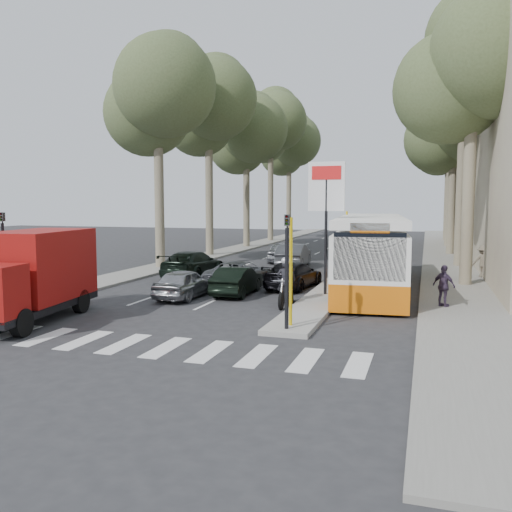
{
  "coord_description": "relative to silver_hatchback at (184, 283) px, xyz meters",
  "views": [
    {
      "loc": [
        7.19,
        -17.06,
        3.95
      ],
      "look_at": [
        0.06,
        5.56,
        1.6
      ],
      "focal_mm": 38.0,
      "sensor_mm": 36.0,
      "label": 1
    }
  ],
  "objects": [
    {
      "name": "ground",
      "position": [
        2.32,
        -3.18,
        -0.61
      ],
      "size": [
        120.0,
        120.0,
        0.0
      ],
      "primitive_type": "plane",
      "color": "#28282B",
      "rests_on": "ground"
    },
    {
      "name": "sidewalk_right",
      "position": [
        10.92,
        21.82,
        -0.55
      ],
      "size": [
        3.2,
        70.0,
        0.12
      ],
      "primitive_type": "cube",
      "color": "gray",
      "rests_on": "ground"
    },
    {
      "name": "median_left",
      "position": [
        -5.68,
        24.82,
        -0.55
      ],
      "size": [
        2.4,
        64.0,
        0.12
      ],
      "primitive_type": "cube",
      "color": "gray",
      "rests_on": "ground"
    },
    {
      "name": "traffic_island",
      "position": [
        5.57,
        7.82,
        -0.53
      ],
      "size": [
        1.5,
        26.0,
        0.16
      ],
      "primitive_type": "cube",
      "color": "gray",
      "rests_on": "ground"
    },
    {
      "name": "billboard",
      "position": [
        5.57,
        1.82,
        3.09
      ],
      "size": [
        1.5,
        12.1,
        5.6
      ],
      "color": "yellow",
      "rests_on": "ground"
    },
    {
      "name": "traffic_light_island",
      "position": [
        5.57,
        -4.68,
        1.87
      ],
      "size": [
        0.16,
        0.41,
        3.6
      ],
      "color": "black",
      "rests_on": "ground"
    },
    {
      "name": "traffic_light_left",
      "position": [
        -5.28,
        -4.18,
        1.87
      ],
      "size": [
        0.16,
        0.41,
        3.6
      ],
      "color": "black",
      "rests_on": "ground"
    },
    {
      "name": "tree_l_a",
      "position": [
        -5.55,
        8.93,
        9.77
      ],
      "size": [
        7.4,
        7.2,
        14.1
      ],
      "color": "#6B604C",
      "rests_on": "ground"
    },
    {
      "name": "tree_l_b",
      "position": [
        -5.65,
        16.93,
        10.46
      ],
      "size": [
        7.4,
        7.2,
        14.88
      ],
      "color": "#6B604C",
      "rests_on": "ground"
    },
    {
      "name": "tree_l_c",
      "position": [
        -5.45,
        24.93,
        9.42
      ],
      "size": [
        7.4,
        7.2,
        13.71
      ],
      "color": "#6B604C",
      "rests_on": "ground"
    },
    {
      "name": "tree_l_d",
      "position": [
        -5.55,
        32.93,
        11.15
      ],
      "size": [
        7.4,
        7.2,
        15.66
      ],
      "color": "#6B604C",
      "rests_on": "ground"
    },
    {
      "name": "tree_l_e",
      "position": [
        -5.65,
        40.93,
        10.11
      ],
      "size": [
        7.4,
        7.2,
        14.49
      ],
      "color": "#6B604C",
      "rests_on": "ground"
    },
    {
      "name": "tree_r_a",
      "position": [
        11.45,
        6.93,
        9.77
      ],
      "size": [
        7.4,
        7.2,
        14.1
      ],
      "color": "#6B604C",
      "rests_on": "ground"
    },
    {
      "name": "tree_r_b",
      "position": [
        11.55,
        14.93,
        10.8
      ],
      "size": [
        7.4,
        7.2,
        15.27
      ],
      "color": "#6B604C",
      "rests_on": "ground"
    },
    {
      "name": "tree_r_c",
      "position": [
        11.35,
        22.93,
        9.08
      ],
      "size": [
        7.4,
        7.2,
        13.32
      ],
      "color": "#6B604C",
      "rests_on": "ground"
    },
    {
      "name": "tree_r_d",
      "position": [
        11.45,
        30.93,
        10.46
      ],
      "size": [
        7.4,
        7.2,
        14.88
      ],
      "color": "#6B604C",
      "rests_on": "ground"
    },
    {
      "name": "tree_r_e",
      "position": [
        11.55,
        38.93,
        9.77
      ],
      "size": [
        7.4,
        7.2,
        14.1
      ],
      "color": "#6B604C",
      "rests_on": "ground"
    },
    {
      "name": "silver_hatchback",
      "position": [
        0.0,
        0.0,
        0.0
      ],
      "size": [
        1.48,
        3.62,
        1.23
      ],
      "primitive_type": "imported",
      "rotation": [
        0.0,
        0.0,
        3.13
      ],
      "color": "#96989D",
      "rests_on": "ground"
    },
    {
      "name": "dark_hatchback",
      "position": [
        1.82,
        1.46,
        -0.0
      ],
      "size": [
        1.38,
        3.73,
        1.22
      ],
      "primitive_type": "imported",
      "rotation": [
        0.0,
        0.0,
        3.17
      ],
      "color": "black",
      "rests_on": "ground"
    },
    {
      "name": "queue_car_a",
      "position": [
        1.19,
        3.49,
        0.01
      ],
      "size": [
        2.35,
        4.59,
        1.24
      ],
      "primitive_type": "imported",
      "rotation": [
        0.0,
        0.0,
        3.08
      ],
      "color": "#54565C",
      "rests_on": "ground"
    },
    {
      "name": "queue_car_b",
      "position": [
        3.69,
        3.94,
        -0.0
      ],
      "size": [
        2.21,
        4.4,
        1.23
      ],
      "primitive_type": "imported",
      "rotation": [
        0.0,
        0.0,
        3.02
      ],
      "color": "black",
      "rests_on": "ground"
    },
    {
      "name": "queue_car_c",
      "position": [
        0.39,
        14.43,
        0.07
      ],
      "size": [
        2.04,
        4.14,
        1.36
      ],
      "primitive_type": "imported",
      "rotation": [
        0.0,
        0.0,
        3.25
      ],
      "color": "#A6A9AE",
      "rests_on": "ground"
    },
    {
      "name": "queue_car_d",
      "position": [
        1.82,
        11.82,
        0.11
      ],
      "size": [
        1.78,
        4.47,
        1.45
      ],
      "primitive_type": "imported",
      "rotation": [
        0.0,
        0.0,
        3.2
      ],
      "color": "#484B4F",
      "rests_on": "ground"
    },
    {
      "name": "queue_car_e",
      "position": [
        -2.22,
        5.82,
        0.09
      ],
      "size": [
        2.04,
        4.87,
        1.41
      ],
      "primitive_type": "imported",
      "rotation": [
        0.0,
        0.0,
        3.13
      ],
      "color": "black",
      "rests_on": "ground"
    },
    {
      "name": "red_truck",
      "position": [
        -2.98,
        -5.48,
        0.97
      ],
      "size": [
        2.83,
        5.85,
        3.0
      ],
      "rotation": [
        0.0,
        0.0,
        0.13
      ],
      "color": "black",
      "rests_on": "ground"
    },
    {
      "name": "city_bus",
      "position": [
        7.12,
        4.78,
        1.15
      ],
      "size": [
        3.87,
        12.92,
        3.35
      ],
      "rotation": [
        0.0,
        0.0,
        0.09
      ],
      "color": "orange",
      "rests_on": "ground"
    },
    {
      "name": "motorcycle",
      "position": [
        4.39,
        -0.17,
        0.24
      ],
      "size": [
        0.82,
        2.21,
        1.88
      ],
      "rotation": [
        0.0,
        0.0,
        0.07
      ],
      "color": "black",
      "rests_on": "ground"
    },
    {
      "name": "pedestrian_near",
      "position": [
        10.19,
        0.65,
        0.28
      ],
      "size": [
        1.0,
        0.89,
        1.55
      ],
      "primitive_type": "imported",
      "rotation": [
        0.0,
        0.0,
        2.53
      ],
      "color": "#403149",
      "rests_on": "sidewalk_right"
    },
    {
      "name": "pedestrian_far",
      "position": [
        12.32,
        9.62,
        0.32
      ],
      "size": [
        1.06,
        0.5,
        1.62
      ],
      "primitive_type": "imported",
      "rotation": [
        0.0,
        0.0,
        3.18
      ],
      "color": "#665D4C",
      "rests_on": "sidewalk_right"
    }
  ]
}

